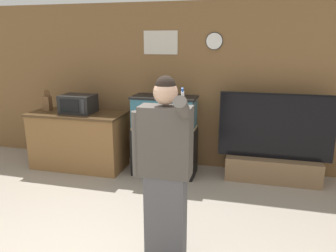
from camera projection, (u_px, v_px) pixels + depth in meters
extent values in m
cube|color=brown|center=(168.00, 86.00, 5.31)|extent=(10.00, 0.06, 2.60)
cube|color=beige|center=(161.00, 43.00, 5.12)|extent=(0.55, 0.02, 0.36)
cylinder|color=white|center=(214.00, 41.00, 4.91)|extent=(0.24, 0.03, 0.24)
cylinder|color=black|center=(214.00, 41.00, 4.92)|extent=(0.26, 0.01, 0.26)
cube|color=brown|center=(79.00, 141.00, 5.30)|extent=(1.48, 0.63, 0.88)
cube|color=#48321C|center=(77.00, 114.00, 5.18)|extent=(1.52, 0.67, 0.03)
cube|color=black|center=(78.00, 104.00, 5.16)|extent=(0.51, 0.39, 0.28)
cube|color=black|center=(69.00, 106.00, 4.98)|extent=(0.32, 0.01, 0.20)
cube|color=#2D2D33|center=(83.00, 107.00, 4.93)|extent=(0.05, 0.01, 0.23)
cube|color=brown|center=(47.00, 103.00, 5.34)|extent=(0.12, 0.10, 0.23)
cylinder|color=brown|center=(44.00, 93.00, 5.31)|extent=(0.02, 0.02, 0.10)
cylinder|color=brown|center=(45.00, 93.00, 5.30)|extent=(0.02, 0.02, 0.11)
cylinder|color=brown|center=(47.00, 93.00, 5.30)|extent=(0.02, 0.02, 0.10)
cylinder|color=brown|center=(48.00, 93.00, 5.29)|extent=(0.02, 0.02, 0.11)
cylinder|color=brown|center=(49.00, 93.00, 5.29)|extent=(0.02, 0.02, 0.10)
cylinder|color=brown|center=(46.00, 93.00, 5.35)|extent=(0.02, 0.02, 0.08)
cylinder|color=brown|center=(47.00, 93.00, 5.34)|extent=(0.02, 0.02, 0.09)
cylinder|color=brown|center=(48.00, 93.00, 5.34)|extent=(0.02, 0.02, 0.08)
cylinder|color=brown|center=(49.00, 94.00, 5.34)|extent=(0.02, 0.02, 0.07)
cube|color=black|center=(165.00, 151.00, 5.06)|extent=(0.96, 0.47, 0.72)
cube|color=#937F5B|center=(165.00, 127.00, 4.96)|extent=(0.93, 0.45, 0.04)
cube|color=#285B70|center=(165.00, 113.00, 4.90)|extent=(0.92, 0.45, 0.48)
cube|color=black|center=(164.00, 97.00, 4.84)|extent=(0.96, 0.47, 0.03)
cube|color=brown|center=(272.00, 169.00, 4.85)|extent=(1.35, 0.40, 0.35)
cube|color=black|center=(276.00, 127.00, 4.68)|extent=(1.59, 0.05, 0.94)
cube|color=black|center=(276.00, 127.00, 4.71)|extent=(1.62, 0.01, 0.97)
cube|color=#515156|center=(166.00, 217.00, 3.06)|extent=(0.37, 0.21, 0.85)
cube|color=#4C4742|center=(166.00, 142.00, 2.87)|extent=(0.46, 0.22, 0.64)
sphere|color=tan|center=(166.00, 93.00, 2.76)|extent=(0.21, 0.21, 0.21)
sphere|color=black|center=(165.00, 86.00, 2.75)|extent=(0.17, 0.17, 0.17)
cylinder|color=#4C4742|center=(139.00, 144.00, 2.95)|extent=(0.12, 0.12, 0.60)
cylinder|color=#4C4742|center=(183.00, 110.00, 2.62)|extent=(0.11, 0.33, 0.28)
cylinder|color=white|center=(183.00, 98.00, 2.57)|extent=(0.02, 0.06, 0.11)
cylinder|color=#2856B2|center=(182.00, 91.00, 2.54)|extent=(0.02, 0.03, 0.05)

